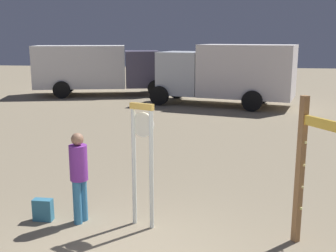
{
  "coord_description": "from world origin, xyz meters",
  "views": [
    {
      "loc": [
        1.13,
        -4.62,
        3.13
      ],
      "look_at": [
        -0.06,
        4.29,
        1.2
      ],
      "focal_mm": 44.19,
      "sensor_mm": 36.0,
      "label": 1
    }
  ],
  "objects_px": {
    "box_truck_far": "(96,67)",
    "standing_clock": "(143,152)",
    "arrow_sign": "(321,153)",
    "backpack": "(43,210)",
    "person_near_clock": "(79,173)",
    "box_truck_near": "(228,72)"
  },
  "relations": [
    {
      "from": "standing_clock",
      "to": "backpack",
      "type": "bearing_deg",
      "value": -178.85
    },
    {
      "from": "backpack",
      "to": "box_truck_near",
      "type": "relative_size",
      "value": 0.06
    },
    {
      "from": "standing_clock",
      "to": "person_near_clock",
      "type": "bearing_deg",
      "value": -179.45
    },
    {
      "from": "standing_clock",
      "to": "box_truck_far",
      "type": "bearing_deg",
      "value": 109.89
    },
    {
      "from": "backpack",
      "to": "box_truck_far",
      "type": "bearing_deg",
      "value": 103.98
    },
    {
      "from": "box_truck_near",
      "to": "person_near_clock",
      "type": "bearing_deg",
      "value": -101.19
    },
    {
      "from": "box_truck_near",
      "to": "arrow_sign",
      "type": "bearing_deg",
      "value": -85.0
    },
    {
      "from": "arrow_sign",
      "to": "person_near_clock",
      "type": "bearing_deg",
      "value": 171.71
    },
    {
      "from": "person_near_clock",
      "to": "arrow_sign",
      "type": "bearing_deg",
      "value": -8.29
    },
    {
      "from": "standing_clock",
      "to": "box_truck_near",
      "type": "height_order",
      "value": "box_truck_near"
    },
    {
      "from": "box_truck_far",
      "to": "person_near_clock",
      "type": "bearing_deg",
      "value": -73.73
    },
    {
      "from": "box_truck_near",
      "to": "box_truck_far",
      "type": "xyz_separation_m",
      "value": [
        -7.19,
        2.71,
        -0.04
      ]
    },
    {
      "from": "person_near_clock",
      "to": "backpack",
      "type": "xyz_separation_m",
      "value": [
        -0.67,
        -0.03,
        -0.69
      ]
    },
    {
      "from": "person_near_clock",
      "to": "box_truck_near",
      "type": "bearing_deg",
      "value": 78.81
    },
    {
      "from": "standing_clock",
      "to": "arrow_sign",
      "type": "relative_size",
      "value": 0.91
    },
    {
      "from": "standing_clock",
      "to": "box_truck_far",
      "type": "relative_size",
      "value": 0.29
    },
    {
      "from": "standing_clock",
      "to": "box_truck_near",
      "type": "distance_m",
      "value": 13.14
    },
    {
      "from": "box_truck_far",
      "to": "standing_clock",
      "type": "bearing_deg",
      "value": -70.11
    },
    {
      "from": "arrow_sign",
      "to": "box_truck_near",
      "type": "xyz_separation_m",
      "value": [
        -1.19,
        13.61,
        0.02
      ]
    },
    {
      "from": "standing_clock",
      "to": "backpack",
      "type": "distance_m",
      "value": 2.08
    },
    {
      "from": "standing_clock",
      "to": "person_near_clock",
      "type": "xyz_separation_m",
      "value": [
        -1.1,
        -0.01,
        -0.41
      ]
    },
    {
      "from": "arrow_sign",
      "to": "backpack",
      "type": "bearing_deg",
      "value": 173.27
    }
  ]
}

